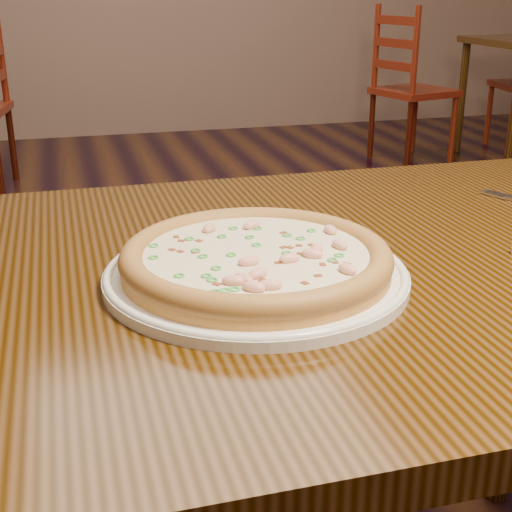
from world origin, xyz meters
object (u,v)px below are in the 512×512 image
object	(u,v)px
hero_table	(335,327)
plate	(256,274)
chair_c	(408,91)
pizza	(256,259)

from	to	relation	value
hero_table	plate	distance (m)	0.17
plate	chair_c	size ratio (longest dim) A/B	0.36
pizza	chair_c	distance (m)	3.89
hero_table	chair_c	distance (m)	3.78
plate	pizza	bearing A→B (deg)	-67.23
plate	chair_c	xyz separation A→B (m)	(1.91, 3.37, -0.32)
chair_c	plate	bearing A→B (deg)	-119.62
chair_c	hero_table	bearing A→B (deg)	-118.41
plate	chair_c	bearing A→B (deg)	60.38
plate	chair_c	distance (m)	3.89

